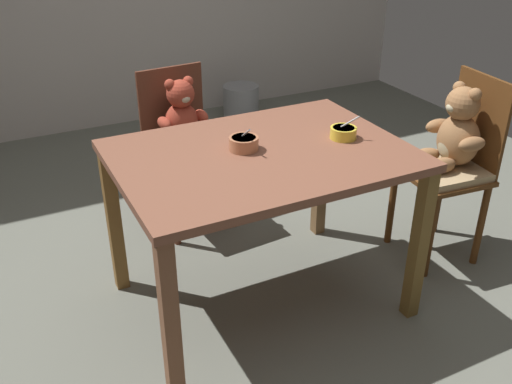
{
  "coord_description": "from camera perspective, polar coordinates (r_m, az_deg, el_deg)",
  "views": [
    {
      "loc": [
        -0.98,
        -1.91,
        1.72
      ],
      "look_at": [
        0.0,
        0.05,
        0.54
      ],
      "focal_mm": 40.39,
      "sensor_mm": 36.0,
      "label": 1
    }
  ],
  "objects": [
    {
      "name": "teddy_chair_far_center",
      "position": [
        3.16,
        -7.24,
        6.37
      ],
      "size": [
        0.44,
        0.44,
        0.86
      ],
      "rotation": [
        0.0,
        0.0,
        -1.49
      ],
      "color": "#582E1F",
      "rests_on": "ground_plane"
    },
    {
      "name": "teddy_chair_near_right",
      "position": [
        2.95,
        18.95,
        4.22
      ],
      "size": [
        0.39,
        0.42,
        0.94
      ],
      "rotation": [
        0.0,
        0.0,
        3.05
      ],
      "color": "#5B3416",
      "rests_on": "ground_plane"
    },
    {
      "name": "metal_pail",
      "position": [
        4.75,
        -1.5,
        8.82
      ],
      "size": [
        0.29,
        0.29,
        0.29
      ],
      "primitive_type": "cylinder",
      "color": "#93969B",
      "rests_on": "ground_plane"
    },
    {
      "name": "porridge_bowl_terracotta_center",
      "position": [
        2.36,
        -1.22,
        4.87
      ],
      "size": [
        0.12,
        0.13,
        0.12
      ],
      "color": "#B7724E",
      "rests_on": "dining_table"
    },
    {
      "name": "porridge_bowl_yellow_near_right",
      "position": [
        2.5,
        8.64,
        5.85
      ],
      "size": [
        0.11,
        0.11,
        0.11
      ],
      "color": "yellow",
      "rests_on": "dining_table"
    },
    {
      "name": "ground_plane",
      "position": [
        2.76,
        0.47,
        -10.82
      ],
      "size": [
        5.2,
        5.2,
        0.04
      ],
      "color": "slate"
    },
    {
      "name": "dining_table",
      "position": [
        2.39,
        0.53,
        1.89
      ],
      "size": [
        1.19,
        0.86,
        0.76
      ],
      "color": "brown",
      "rests_on": "ground_plane"
    }
  ]
}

